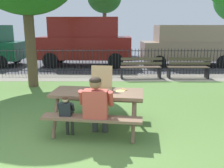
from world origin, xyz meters
TOP-DOWN VIEW (x-y plane):
  - ground at (0.00, 1.49)m, footprint 28.00×10.99m
  - cobblestone_walkway at (0.00, 6.29)m, footprint 28.00×1.40m
  - street_asphalt at (0.00, 10.43)m, footprint 28.00×6.88m
  - picnic_table_foreground at (0.90, 1.33)m, footprint 1.97×1.69m
  - pizza_box_open at (0.95, 1.36)m, footprint 0.50×0.53m
  - pizza_slice_on_table at (1.37, 1.41)m, footprint 0.26×0.25m
  - adult_at_table at (0.91, 0.82)m, footprint 0.63×0.62m
  - child_at_table at (0.36, 0.86)m, footprint 0.32×0.32m
  - iron_fence_streetside at (0.00, 6.99)m, footprint 23.24×0.03m
  - park_bench_center at (2.33, 6.15)m, footprint 1.62×0.53m
  - park_bench_right at (4.21, 6.15)m, footprint 1.60×0.47m
  - parked_car_center at (-0.20, 9.37)m, footprint 4.77×2.21m
  - parked_car_right at (5.06, 9.37)m, footprint 4.63×2.00m

SIDE VIEW (x-z plane):
  - ground at x=0.00m, z-range -0.02..0.00m
  - street_asphalt at x=0.00m, z-range -0.01..0.00m
  - cobblestone_walkway at x=0.00m, z-range -0.01..0.00m
  - park_bench_center at x=2.33m, z-range -0.01..0.84m
  - park_bench_right at x=4.21m, z-range -0.01..0.84m
  - child_at_table at x=0.36m, z-range 0.09..0.91m
  - iron_fence_streetside at x=0.00m, z-range 0.01..1.11m
  - picnic_table_foreground at x=0.90m, z-range 0.20..0.99m
  - adult_at_table at x=0.91m, z-range 0.06..1.25m
  - pizza_slice_on_table at x=1.37m, z-range 0.77..0.79m
  - pizza_box_open at x=0.95m, z-range 0.62..1.11m
  - parked_car_right at x=5.06m, z-range 0.06..2.14m
  - parked_car_center at x=-0.20m, z-range 0.08..2.54m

